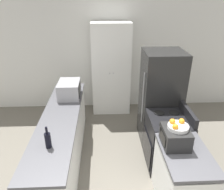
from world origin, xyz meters
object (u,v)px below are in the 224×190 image
(pantry_cabinet, at_px, (111,70))
(wine_bottle, at_px, (48,140))
(stove, at_px, (167,141))
(toaster_oven, at_px, (175,137))
(refrigerator, at_px, (160,98))
(microwave, at_px, (69,89))
(fruit_bowl, at_px, (178,126))

(pantry_cabinet, height_order, wine_bottle, pantry_cabinet)
(stove, height_order, toaster_oven, toaster_oven)
(refrigerator, height_order, microwave, refrigerator)
(stove, height_order, microwave, microwave)
(stove, distance_m, microwave, 2.00)
(stove, bearing_deg, wine_bottle, -160.62)
(microwave, bearing_deg, refrigerator, -4.86)
(pantry_cabinet, distance_m, stove, 2.20)
(wine_bottle, bearing_deg, toaster_oven, -0.96)
(wine_bottle, bearing_deg, microwave, 86.90)
(refrigerator, distance_m, microwave, 1.74)
(refrigerator, bearing_deg, wine_bottle, -142.96)
(stove, distance_m, fruit_bowl, 0.97)
(fruit_bowl, bearing_deg, toaster_oven, -135.55)
(microwave, height_order, toaster_oven, microwave)
(stove, bearing_deg, pantry_cabinet, 113.78)
(refrigerator, distance_m, fruit_bowl, 1.41)
(pantry_cabinet, height_order, fruit_bowl, pantry_cabinet)
(pantry_cabinet, xyz_separation_m, microwave, (-0.84, -1.04, -0.02))
(microwave, bearing_deg, pantry_cabinet, 51.12)
(pantry_cabinet, relative_size, microwave, 4.10)
(refrigerator, relative_size, toaster_oven, 4.73)
(refrigerator, bearing_deg, fruit_bowl, -96.10)
(refrigerator, bearing_deg, microwave, 175.14)
(pantry_cabinet, height_order, microwave, pantry_cabinet)
(pantry_cabinet, xyz_separation_m, toaster_oven, (0.72, -2.58, -0.05))
(stove, relative_size, refrigerator, 0.59)
(pantry_cabinet, xyz_separation_m, stove, (0.85, -1.93, -0.61))
(wine_bottle, relative_size, fruit_bowl, 1.15)
(microwave, xyz_separation_m, toaster_oven, (1.56, -1.54, -0.03))
(pantry_cabinet, distance_m, refrigerator, 1.49)
(pantry_cabinet, height_order, toaster_oven, pantry_cabinet)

